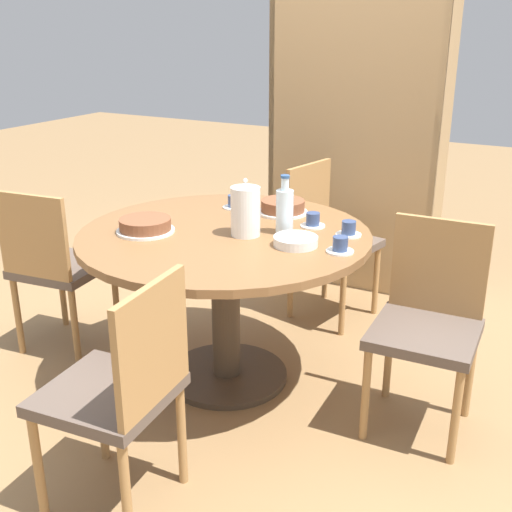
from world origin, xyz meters
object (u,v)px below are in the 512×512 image
Objects in this scene: chair_b at (327,236)px; water_bottle at (285,210)px; chair_a at (428,320)px; cake_main at (145,226)px; cup_c at (349,230)px; chair_d at (121,388)px; cup_a at (340,246)px; cup_b at (234,203)px; cake_second at (283,207)px; cup_d at (313,221)px; coffee_pot at (245,210)px; bookshelf at (355,145)px; chair_c at (55,264)px.

chair_b is 0.90m from water_bottle.
chair_a is at bearing -0.87° from water_bottle.
cake_main is 2.28× the size of cup_c.
chair_b is 1.00× the size of chair_d.
cup_a is at bearing -143.38° from chair_b.
cup_b reaches higher than cake_main.
water_bottle is at bearing -62.43° from cake_second.
cup_d is (0.07, 0.15, -0.08)m from water_bottle.
coffee_pot reaches higher than cup_a.
chair_d is at bearing 91.78° from bookshelf.
chair_b is at bearing 68.13° from cake_main.
coffee_pot reaches higher than cup_b.
cup_b is at bearing 153.34° from cup_a.
chair_b is 1.50m from chair_c.
chair_d reaches higher than cup_b.
cake_second is at bearing 53.73° from cake_main.
cake_second is at bearing 149.51° from cup_d.
cake_second and cup_c have the same top height.
cup_c reaches higher than cake_main.
cup_c is (0.27, 0.11, -0.08)m from water_bottle.
water_bottle is at bearing 176.51° from chair_a.
coffee_pot reaches higher than chair_d.
chair_d is at bearing -88.19° from cake_second.
cup_d is at bearing -30.49° from cake_second.
cake_second is 2.13× the size of cup_c.
chair_d is 1.10m from water_bottle.
water_bottle reaches higher than coffee_pot.
cake_second is (-0.15, 0.28, -0.08)m from water_bottle.
cup_d is at bearing 63.99° from water_bottle.
chair_a and chair_d have the same top height.
cake_second is at bearing 158.03° from chair_a.
chair_a and chair_b have the same top height.
chair_d is 7.68× the size of cup_c.
water_bottle reaches higher than chair_c.
cup_b is at bearing -151.81° from chair_c.
cup_c is at bearing 109.50° from bookshelf.
water_bottle is at bearing 36.67° from coffee_pot.
bookshelf is 16.40× the size of cup_d.
bookshelf is 1.15m from cup_b.
cake_main is at bearing -154.59° from cup_c.
chair_d reaches higher than cake_second.
chair_d is at bearing -130.04° from chair_a.
bookshelf is (-0.06, 0.55, 0.43)m from chair_b.
cup_b is (-0.26, -0.03, -0.01)m from cake_second.
chair_a is 0.47× the size of bookshelf.
chair_a is at bearing 16.04° from cup_a.
chair_b is 3.32× the size of water_bottle.
chair_d is (1.06, -0.76, 0.00)m from chair_c.
bookshelf reaches higher than cup_d.
water_bottle is 0.63m from cake_main.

